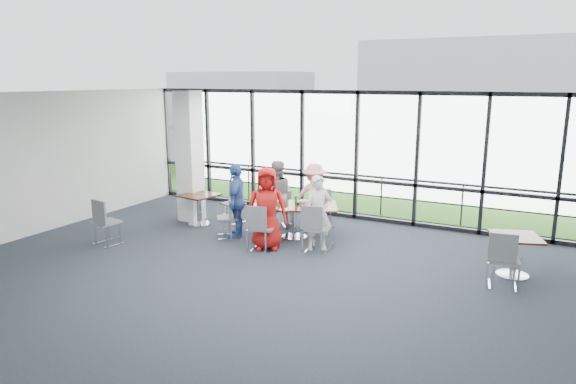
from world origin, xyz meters
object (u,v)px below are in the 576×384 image
at_px(diner_near_right, 318,213).
at_px(diner_far_right, 314,196).
at_px(chair_main_fl, 276,210).
at_px(chair_spare_lb, 233,204).
at_px(side_table_right, 515,243).
at_px(chair_main_end, 227,218).
at_px(structural_column, 190,157).
at_px(side_table_left, 199,200).
at_px(diner_near_left, 267,209).
at_px(diner_far_left, 276,194).
at_px(chair_main_nr, 318,229).
at_px(chair_main_fr, 317,209).
at_px(chair_main_nl, 263,228).
at_px(diner_end, 237,201).
at_px(main_table, 294,211).
at_px(chair_spare_la, 107,222).
at_px(chair_spare_r, 505,260).

relative_size(diner_near_right, diner_far_right, 1.01).
relative_size(chair_main_fl, chair_spare_lb, 0.86).
relative_size(side_table_right, chair_main_end, 1.12).
height_order(structural_column, side_table_left, structural_column).
bearing_deg(diner_near_left, chair_main_end, 139.93).
bearing_deg(diner_far_left, diner_near_left, 79.55).
relative_size(side_table_left, chair_main_nr, 0.94).
bearing_deg(chair_main_fr, chair_main_nl, 61.90).
distance_m(diner_far_right, diner_end, 1.91).
bearing_deg(diner_near_right, main_table, 114.68).
bearing_deg(main_table, chair_spare_la, -169.91).
relative_size(side_table_left, chair_main_nl, 0.97).
bearing_deg(diner_end, side_table_left, -127.59).
bearing_deg(chair_spare_r, chair_spare_lb, 160.48).
bearing_deg(side_table_right, structural_column, 176.98).
xyz_separation_m(structural_column, diner_end, (1.81, -0.71, -0.77)).
xyz_separation_m(side_table_left, side_table_right, (7.04, -0.12, 0.00)).
bearing_deg(side_table_left, diner_far_right, 21.91).
bearing_deg(chair_spare_r, chair_spare_la, -177.64).
bearing_deg(chair_main_nl, diner_end, 140.77).
relative_size(chair_main_fr, chair_spare_lb, 0.91).
height_order(side_table_left, chair_main_end, chair_main_end).
xyz_separation_m(side_table_right, chair_main_nr, (-3.67, -0.37, -0.14)).
distance_m(side_table_left, chair_main_fl, 1.90).
bearing_deg(diner_far_left, side_table_right, 139.42).
distance_m(side_table_left, chair_spare_r, 6.97).
bearing_deg(main_table, diner_near_right, -56.03).
xyz_separation_m(diner_end, chair_main_nr, (1.99, -0.06, -0.35)).
bearing_deg(chair_main_end, chair_main_fl, 120.01).
xyz_separation_m(side_table_right, diner_far_right, (-4.45, 1.16, 0.15)).
xyz_separation_m(main_table, chair_spare_lb, (-1.89, 0.42, -0.14)).
xyz_separation_m(main_table, diner_end, (-1.15, -0.55, 0.21)).
bearing_deg(diner_end, chair_main_fr, 121.22).
relative_size(side_table_right, chair_spare_r, 1.05).
relative_size(diner_near_left, chair_main_fl, 2.08).
height_order(side_table_right, chair_spare_r, chair_spare_r).
xyz_separation_m(chair_spare_lb, chair_spare_r, (6.29, -1.28, 0.01)).
bearing_deg(chair_spare_r, diner_far_right, 149.63).
xyz_separation_m(structural_column, diner_near_right, (3.76, -0.65, -0.82)).
xyz_separation_m(side_table_left, chair_main_nl, (2.33, -0.92, -0.15)).
bearing_deg(diner_far_left, chair_spare_lb, -25.53).
bearing_deg(chair_main_nl, chair_main_nr, 10.25).
bearing_deg(chair_spare_lb, chair_main_fr, -144.85).
distance_m(chair_main_nr, chair_spare_r, 3.57).
xyz_separation_m(diner_near_left, chair_main_nl, (-0.03, -0.10, -0.39)).
bearing_deg(diner_far_right, diner_near_right, 97.65).
bearing_deg(side_table_left, chair_spare_lb, 40.00).
xyz_separation_m(diner_near_left, chair_main_fr, (0.27, 1.94, -0.42)).
distance_m(side_table_right, chair_main_nr, 3.69).
bearing_deg(chair_spare_la, chair_main_end, 48.79).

